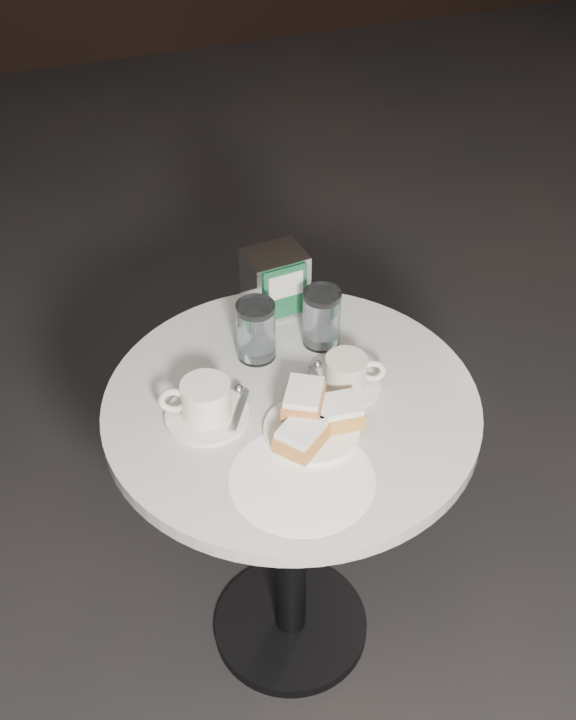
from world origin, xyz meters
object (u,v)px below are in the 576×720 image
Objects in this scene: coffee_cup_left at (205,404)px; napkin_dispenser at (275,282)px; coffee_cup_right at (346,375)px; water_glass_right at (322,318)px; cafe_table at (291,474)px; water_glass_left at (256,331)px; beignet_plate at (313,420)px.

napkin_dispenser is at bearing 65.65° from coffee_cup_left.
water_glass_right is (0.00, 0.14, 0.03)m from coffee_cup_right.
coffee_cup_left is (-0.16, 0.01, 0.23)m from cafe_table.
napkin_dispenser reaches higher than water_glass_left.
water_glass_left is 0.15m from napkin_dispenser.
water_glass_right is at bearing 41.73° from coffee_cup_left.
coffee_cup_right is at bearing 14.11° from coffee_cup_left.
cafe_table is at bearing 96.79° from beignet_plate.
napkin_dispenser is at bearing 112.05° from water_glass_right.
coffee_cup_right is 1.39× the size of water_glass_left.
coffee_cup_left is at bearing -135.65° from napkin_dispenser.
napkin_dispenser is at bearing 82.35° from beignet_plate.
water_glass_left is (-0.03, 0.24, 0.03)m from beignet_plate.
coffee_cup_left is 1.10× the size of coffee_cup_right.
beignet_plate is at bearing -82.25° from water_glass_left.
water_glass_left is at bearing 97.75° from beignet_plate.
water_glass_left is at bearing -128.40° from napkin_dispenser.
coffee_cup_right is at bearing -85.66° from napkin_dispenser.
coffee_cup_left is 0.35m from napkin_dispenser.
cafe_table is 0.30m from water_glass_left.
beignet_plate is 1.18× the size of coffee_cup_left.
coffee_cup_right is (0.10, 0.09, -0.00)m from beignet_plate.
napkin_dispenser is (-0.05, 0.27, 0.04)m from coffee_cup_right.
coffee_cup_right is 0.14m from water_glass_right.
water_glass_left is (0.14, 0.14, 0.02)m from coffee_cup_left.
cafe_table is 0.39m from napkin_dispenser.
cafe_table is at bearing -108.36° from napkin_dispenser.
coffee_cup_left reaches higher than coffee_cup_right.
coffee_cup_left is at bearing 176.44° from cafe_table.
napkin_dispenser is at bearing 57.79° from water_glass_left.
coffee_cup_right is at bearing -90.91° from water_glass_right.
cafe_table is 6.18× the size of water_glass_right.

